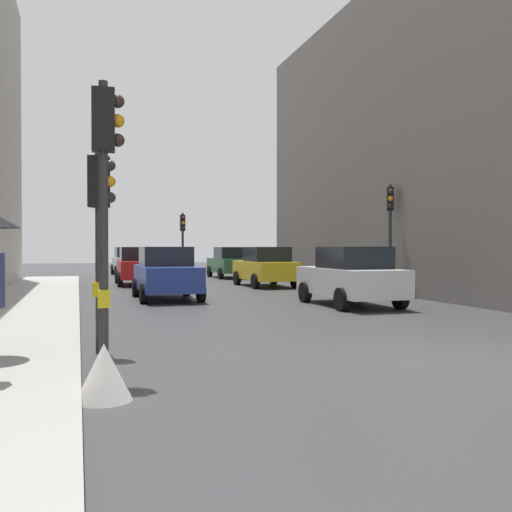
# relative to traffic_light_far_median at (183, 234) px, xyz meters

# --- Properties ---
(ground_plane) EXTENTS (120.00, 120.00, 0.00)m
(ground_plane) POSITION_rel_traffic_light_far_median_xyz_m (0.25, -22.68, -2.45)
(ground_plane) COLOR #38383A
(sidewalk_kerb) EXTENTS (2.71, 40.00, 0.16)m
(sidewalk_kerb) POSITION_rel_traffic_light_far_median_xyz_m (-6.59, -16.68, -2.37)
(sidewalk_kerb) COLOR #A8A5A0
(sidewalk_kerb) RESTS_ON ground
(traffic_light_far_median) EXTENTS (0.24, 0.43, 3.55)m
(traffic_light_far_median) POSITION_rel_traffic_light_far_median_xyz_m (0.00, 0.00, 0.00)
(traffic_light_far_median) COLOR #2D2D2D
(traffic_light_far_median) RESTS_ON ground
(traffic_light_near_left) EXTENTS (0.44, 0.25, 3.96)m
(traffic_light_near_left) POSITION_rel_traffic_light_far_median_xyz_m (-4.91, -22.43, 0.28)
(traffic_light_near_left) COLOR #2D2D2D
(traffic_light_near_left) RESTS_ON ground
(traffic_light_mid_street) EXTENTS (0.35, 0.45, 3.99)m
(traffic_light_mid_street) POSITION_rel_traffic_light_far_median_xyz_m (5.42, -11.88, 0.30)
(traffic_light_mid_street) COLOR #2D2D2D
(traffic_light_mid_street) RESTS_ON ground
(traffic_light_near_right) EXTENTS (0.45, 0.33, 3.33)m
(traffic_light_near_right) POSITION_rel_traffic_light_far_median_xyz_m (-4.91, -20.62, -0.15)
(traffic_light_near_right) COLOR #2D2D2D
(traffic_light_near_right) RESTS_ON ground
(car_blue_van) EXTENTS (2.03, 4.21, 1.76)m
(car_blue_van) POSITION_rel_traffic_light_far_median_xyz_m (-2.42, -10.83, -1.57)
(car_blue_van) COLOR navy
(car_blue_van) RESTS_ON ground
(car_white_compact) EXTENTS (2.02, 4.20, 1.76)m
(car_white_compact) POSITION_rel_traffic_light_far_median_xyz_m (2.51, -14.67, -1.57)
(car_white_compact) COLOR silver
(car_white_compact) RESTS_ON ground
(car_red_sedan) EXTENTS (2.09, 4.23, 1.76)m
(car_red_sedan) POSITION_rel_traffic_light_far_median_xyz_m (-2.57, -2.75, -1.57)
(car_red_sedan) COLOR red
(car_red_sedan) RESTS_ON ground
(car_green_estate) EXTENTS (2.05, 4.22, 1.76)m
(car_green_estate) POSITION_rel_traffic_light_far_median_xyz_m (3.10, 2.03, -1.57)
(car_green_estate) COLOR #2D6038
(car_green_estate) RESTS_ON ground
(car_yellow_taxi) EXTENTS (2.10, 4.24, 1.76)m
(car_yellow_taxi) POSITION_rel_traffic_light_far_median_xyz_m (2.73, -5.67, -1.57)
(car_yellow_taxi) COLOR yellow
(car_yellow_taxi) RESTS_ON ground
(car_silver_hatchback) EXTENTS (2.10, 4.24, 1.76)m
(car_silver_hatchback) POSITION_rel_traffic_light_far_median_xyz_m (-2.19, 7.03, -1.57)
(car_silver_hatchback) COLOR #BCBCC1
(car_silver_hatchback) RESTS_ON ground
(warning_sign_triangle) EXTENTS (0.64, 0.64, 0.65)m
(warning_sign_triangle) POSITION_rel_traffic_light_far_median_xyz_m (-4.98, -23.72, -2.12)
(warning_sign_triangle) COLOR silver
(warning_sign_triangle) RESTS_ON ground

